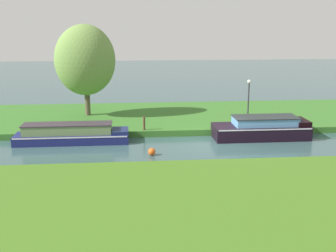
# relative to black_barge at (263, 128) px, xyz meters

# --- Properties ---
(ground_plane) EXTENTS (120.00, 120.00, 0.00)m
(ground_plane) POSITION_rel_black_barge_xyz_m (-2.99, -1.20, -0.61)
(ground_plane) COLOR #335151
(riverbank_far) EXTENTS (72.00, 10.00, 0.40)m
(riverbank_far) POSITION_rel_black_barge_xyz_m (-2.99, 5.80, -0.41)
(riverbank_far) COLOR #366C26
(riverbank_far) RESTS_ON ground_plane
(riverbank_near) EXTENTS (72.00, 10.00, 0.40)m
(riverbank_near) POSITION_rel_black_barge_xyz_m (-2.99, -10.20, -0.41)
(riverbank_near) COLOR #406C1D
(riverbank_near) RESTS_ON ground_plane
(black_barge) EXTENTS (5.86, 2.18, 1.38)m
(black_barge) POSITION_rel_black_barge_xyz_m (0.00, 0.00, 0.00)
(black_barge) COLOR black
(black_barge) RESTS_ON ground_plane
(navy_narrowboat) EXTENTS (6.74, 1.71, 1.18)m
(navy_narrowboat) POSITION_rel_black_barge_xyz_m (-11.72, 0.00, -0.09)
(navy_narrowboat) COLOR navy
(navy_narrowboat) RESTS_ON ground_plane
(willow_tree_left) EXTENTS (4.28, 3.37, 6.57)m
(willow_tree_left) POSITION_rel_black_barge_xyz_m (-11.31, 5.62, 3.84)
(willow_tree_left) COLOR brown
(willow_tree_left) RESTS_ON riverbank_far
(lamp_post) EXTENTS (0.24, 0.24, 3.05)m
(lamp_post) POSITION_rel_black_barge_xyz_m (-0.49, 1.73, 1.69)
(lamp_post) COLOR #333338
(lamp_post) RESTS_ON riverbank_far
(mooring_post_near) EXTENTS (0.15, 0.15, 0.87)m
(mooring_post_near) POSITION_rel_black_barge_xyz_m (-7.34, 1.15, 0.22)
(mooring_post_near) COLOR #503924
(mooring_post_near) RESTS_ON riverbank_far
(mooring_post_far) EXTENTS (0.17, 0.17, 0.62)m
(mooring_post_far) POSITION_rel_black_barge_xyz_m (0.96, 1.15, 0.10)
(mooring_post_far) COLOR #473231
(mooring_post_far) RESTS_ON riverbank_far
(channel_buoy) EXTENTS (0.40, 0.40, 0.40)m
(channel_buoy) POSITION_rel_black_barge_xyz_m (-7.08, -2.99, -0.41)
(channel_buoy) COLOR #E55919
(channel_buoy) RESTS_ON ground_plane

